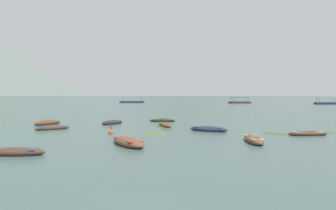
{
  "coord_description": "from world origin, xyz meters",
  "views": [
    {
      "loc": [
        0.45,
        -6.54,
        3.29
      ],
      "look_at": [
        2.59,
        46.6,
        1.48
      ],
      "focal_mm": 31.95,
      "sensor_mm": 36.0,
      "label": 1
    }
  ],
  "objects_px": {
    "rowboat_1": "(52,128)",
    "rowboat_5": "(162,120)",
    "mooring_buoy": "(111,133)",
    "rowboat_4": "(308,134)",
    "ferry_1": "(326,103)",
    "rowboat_7": "(15,152)",
    "ferry_2": "(132,102)",
    "rowboat_9": "(48,123)",
    "ferry_0": "(240,102)",
    "rowboat_8": "(254,139)",
    "rowboat_2": "(112,123)",
    "rowboat_0": "(128,142)",
    "rowboat_6": "(209,129)",
    "rowboat_3": "(165,125)"
  },
  "relations": [
    {
      "from": "rowboat_6",
      "to": "rowboat_4",
      "type": "bearing_deg",
      "value": -22.16
    },
    {
      "from": "rowboat_5",
      "to": "ferry_2",
      "type": "height_order",
      "value": "ferry_2"
    },
    {
      "from": "rowboat_5",
      "to": "rowboat_8",
      "type": "bearing_deg",
      "value": -69.72
    },
    {
      "from": "rowboat_8",
      "to": "ferry_2",
      "type": "relative_size",
      "value": 0.36
    },
    {
      "from": "rowboat_9",
      "to": "rowboat_7",
      "type": "bearing_deg",
      "value": -75.72
    },
    {
      "from": "rowboat_9",
      "to": "mooring_buoy",
      "type": "height_order",
      "value": "mooring_buoy"
    },
    {
      "from": "rowboat_1",
      "to": "rowboat_3",
      "type": "relative_size",
      "value": 0.83
    },
    {
      "from": "rowboat_7",
      "to": "ferry_1",
      "type": "relative_size",
      "value": 0.46
    },
    {
      "from": "rowboat_5",
      "to": "rowboat_9",
      "type": "xyz_separation_m",
      "value": [
        -12.78,
        -3.21,
        0.05
      ]
    },
    {
      "from": "ferry_2",
      "to": "mooring_buoy",
      "type": "xyz_separation_m",
      "value": [
        6.16,
        -98.81,
        -0.35
      ]
    },
    {
      "from": "ferry_1",
      "to": "ferry_2",
      "type": "distance_m",
      "value": 72.49
    },
    {
      "from": "rowboat_0",
      "to": "rowboat_3",
      "type": "relative_size",
      "value": 1.11
    },
    {
      "from": "rowboat_8",
      "to": "ferry_2",
      "type": "xyz_separation_m",
      "value": [
        -16.77,
        103.75,
        0.26
      ]
    },
    {
      "from": "rowboat_7",
      "to": "ferry_0",
      "type": "bearing_deg",
      "value": 67.76
    },
    {
      "from": "rowboat_1",
      "to": "rowboat_8",
      "type": "distance_m",
      "value": 18.59
    },
    {
      "from": "rowboat_0",
      "to": "rowboat_9",
      "type": "xyz_separation_m",
      "value": [
        -10.15,
        13.87,
        0.0
      ]
    },
    {
      "from": "rowboat_9",
      "to": "ferry_1",
      "type": "distance_m",
      "value": 97.71
    },
    {
      "from": "ferry_1",
      "to": "mooring_buoy",
      "type": "height_order",
      "value": "ferry_1"
    },
    {
      "from": "rowboat_8",
      "to": "rowboat_9",
      "type": "distance_m",
      "value": 22.84
    },
    {
      "from": "ferry_0",
      "to": "rowboat_9",
      "type": "bearing_deg",
      "value": -118.62
    },
    {
      "from": "ferry_0",
      "to": "ferry_2",
      "type": "relative_size",
      "value": 0.84
    },
    {
      "from": "ferry_2",
      "to": "rowboat_2",
      "type": "bearing_deg",
      "value": -86.8
    },
    {
      "from": "rowboat_1",
      "to": "mooring_buoy",
      "type": "xyz_separation_m",
      "value": [
        6.04,
        -3.35,
        -0.05
      ]
    },
    {
      "from": "rowboat_7",
      "to": "ferry_2",
      "type": "xyz_separation_m",
      "value": [
        -2.29,
        107.62,
        0.28
      ]
    },
    {
      "from": "mooring_buoy",
      "to": "rowboat_6",
      "type": "bearing_deg",
      "value": 9.63
    },
    {
      "from": "rowboat_4",
      "to": "rowboat_6",
      "type": "distance_m",
      "value": 8.19
    },
    {
      "from": "rowboat_7",
      "to": "ferry_2",
      "type": "relative_size",
      "value": 0.31
    },
    {
      "from": "rowboat_5",
      "to": "rowboat_0",
      "type": "bearing_deg",
      "value": -98.75
    },
    {
      "from": "rowboat_4",
      "to": "ferry_2",
      "type": "relative_size",
      "value": 0.32
    },
    {
      "from": "mooring_buoy",
      "to": "rowboat_1",
      "type": "bearing_deg",
      "value": 151.0
    },
    {
      "from": "rowboat_2",
      "to": "rowboat_8",
      "type": "height_order",
      "value": "rowboat_8"
    },
    {
      "from": "rowboat_9",
      "to": "ferry_2",
      "type": "height_order",
      "value": "ferry_2"
    },
    {
      "from": "rowboat_6",
      "to": "ferry_0",
      "type": "height_order",
      "value": "ferry_0"
    },
    {
      "from": "rowboat_7",
      "to": "rowboat_8",
      "type": "relative_size",
      "value": 0.87
    },
    {
      "from": "rowboat_2",
      "to": "ferry_0",
      "type": "distance_m",
      "value": 89.75
    },
    {
      "from": "rowboat_5",
      "to": "rowboat_8",
      "type": "xyz_separation_m",
      "value": [
        6.0,
        -16.22,
        0.04
      ]
    },
    {
      "from": "mooring_buoy",
      "to": "ferry_2",
      "type": "bearing_deg",
      "value": 93.57
    },
    {
      "from": "rowboat_4",
      "to": "rowboat_8",
      "type": "height_order",
      "value": "rowboat_8"
    },
    {
      "from": "rowboat_2",
      "to": "rowboat_4",
      "type": "height_order",
      "value": "rowboat_2"
    },
    {
      "from": "rowboat_2",
      "to": "rowboat_9",
      "type": "xyz_separation_m",
      "value": [
        -7.06,
        -0.32,
        0.02
      ]
    },
    {
      "from": "rowboat_6",
      "to": "rowboat_8",
      "type": "relative_size",
      "value": 0.96
    },
    {
      "from": "rowboat_7",
      "to": "ferry_0",
      "type": "relative_size",
      "value": 0.37
    },
    {
      "from": "rowboat_1",
      "to": "rowboat_5",
      "type": "xyz_separation_m",
      "value": [
        10.65,
        7.94,
        0.01
      ]
    },
    {
      "from": "rowboat_2",
      "to": "rowboat_0",
      "type": "bearing_deg",
      "value": -77.7
    },
    {
      "from": "rowboat_7",
      "to": "mooring_buoy",
      "type": "distance_m",
      "value": 9.62
    },
    {
      "from": "rowboat_0",
      "to": "rowboat_2",
      "type": "xyz_separation_m",
      "value": [
        -3.09,
        14.19,
        -0.02
      ]
    },
    {
      "from": "rowboat_4",
      "to": "ferry_1",
      "type": "distance_m",
      "value": 90.03
    },
    {
      "from": "rowboat_6",
      "to": "ferry_1",
      "type": "xyz_separation_m",
      "value": [
        53.91,
        74.11,
        0.27
      ]
    },
    {
      "from": "rowboat_6",
      "to": "rowboat_9",
      "type": "height_order",
      "value": "rowboat_9"
    },
    {
      "from": "rowboat_4",
      "to": "rowboat_9",
      "type": "height_order",
      "value": "rowboat_9"
    }
  ]
}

